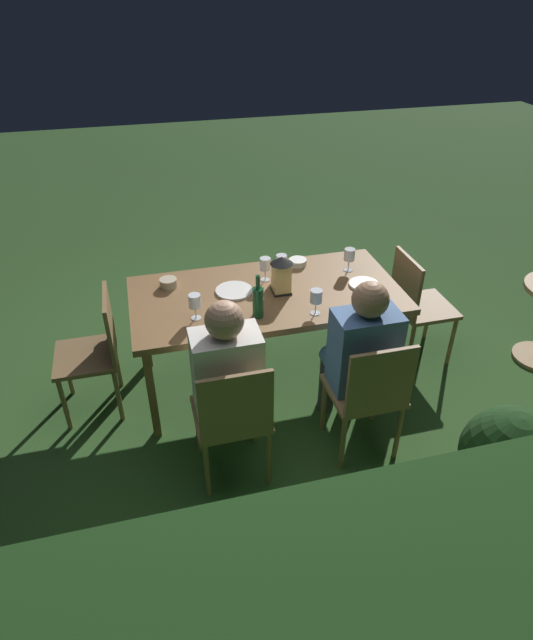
{
  "coord_description": "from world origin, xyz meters",
  "views": [
    {
      "loc": [
        0.77,
        3.0,
        2.58
      ],
      "look_at": [
        0.0,
        0.0,
        0.52
      ],
      "focal_mm": 30.05,
      "sensor_mm": 36.0,
      "label": 1
    }
  ],
  "objects_px": {
    "lantern_centerpiece": "(281,273)",
    "wine_glass_d": "(195,302)",
    "plate_b": "(364,284)",
    "dining_table": "(266,299)",
    "wine_glass_a": "(349,256)",
    "chair_side_right_a": "(369,392)",
    "potted_plant_corner": "(507,465)",
    "bowl_olives": "(298,262)",
    "bowl_bread": "(168,283)",
    "chair_side_right_b": "(233,416)",
    "wine_glass_b": "(281,262)",
    "plate_a": "(234,291)",
    "person_in_blue": "(359,352)",
    "chair_head_far": "(96,349)",
    "wine_glass_e": "(316,297)",
    "person_in_cream": "(225,373)",
    "green_bottle_on_table": "(258,301)",
    "chair_head_near": "(417,302)",
    "wine_glass_c": "(265,265)"
  },
  "relations": [
    {
      "from": "dining_table",
      "to": "chair_side_right_a",
      "type": "bearing_deg",
      "value": 115.84
    },
    {
      "from": "chair_side_right_b",
      "to": "plate_a",
      "type": "relative_size",
      "value": 3.48
    },
    {
      "from": "chair_head_far",
      "to": "wine_glass_e",
      "type": "relative_size",
      "value": 5.15
    },
    {
      "from": "dining_table",
      "to": "wine_glass_a",
      "type": "height_order",
      "value": "wine_glass_a"
    },
    {
      "from": "chair_side_right_b",
      "to": "potted_plant_corner",
      "type": "xyz_separation_m",
      "value": [
        -1.31,
        0.64,
        -0.06
      ]
    },
    {
      "from": "plate_b",
      "to": "bowl_bread",
      "type": "xyz_separation_m",
      "value": [
        1.3,
        -0.31,
        0.02
      ]
    },
    {
      "from": "chair_side_right_b",
      "to": "wine_glass_b",
      "type": "bearing_deg",
      "value": -118.71
    },
    {
      "from": "wine_glass_e",
      "to": "bowl_bread",
      "type": "height_order",
      "value": "wine_glass_e"
    },
    {
      "from": "dining_table",
      "to": "wine_glass_c",
      "type": "distance_m",
      "value": 0.24
    },
    {
      "from": "bowl_bread",
      "to": "bowl_olives",
      "type": "bearing_deg",
      "value": -174.83
    },
    {
      "from": "lantern_centerpiece",
      "to": "wine_glass_d",
      "type": "height_order",
      "value": "lantern_centerpiece"
    },
    {
      "from": "person_in_blue",
      "to": "bowl_bread",
      "type": "relative_size",
      "value": 9.71
    },
    {
      "from": "lantern_centerpiece",
      "to": "dining_table",
      "type": "bearing_deg",
      "value": -11.13
    },
    {
      "from": "person_in_cream",
      "to": "wine_glass_c",
      "type": "height_order",
      "value": "person_in_cream"
    },
    {
      "from": "plate_b",
      "to": "wine_glass_d",
      "type": "bearing_deg",
      "value": 6.09
    },
    {
      "from": "person_in_blue",
      "to": "wine_glass_c",
      "type": "bearing_deg",
      "value": -65.39
    },
    {
      "from": "dining_table",
      "to": "lantern_centerpiece",
      "type": "xyz_separation_m",
      "value": [
        -0.1,
        0.02,
        0.2
      ]
    },
    {
      "from": "chair_side_right_a",
      "to": "wine_glass_b",
      "type": "bearing_deg",
      "value": -76.13
    },
    {
      "from": "person_in_blue",
      "to": "wine_glass_b",
      "type": "relative_size",
      "value": 6.8
    },
    {
      "from": "wine_glass_d",
      "to": "plate_a",
      "type": "bearing_deg",
      "value": -138.47
    },
    {
      "from": "bowl_olives",
      "to": "dining_table",
      "type": "bearing_deg",
      "value": 45.69
    },
    {
      "from": "chair_head_far",
      "to": "chair_head_near",
      "type": "height_order",
      "value": "same"
    },
    {
      "from": "chair_head_near",
      "to": "person_in_cream",
      "type": "relative_size",
      "value": 0.76
    },
    {
      "from": "wine_glass_a",
      "to": "potted_plant_corner",
      "type": "bearing_deg",
      "value": 98.81
    },
    {
      "from": "chair_head_far",
      "to": "chair_side_right_a",
      "type": "bearing_deg",
      "value": 151.68
    },
    {
      "from": "bowl_olives",
      "to": "wine_glass_a",
      "type": "bearing_deg",
      "value": 152.56
    },
    {
      "from": "chair_head_far",
      "to": "potted_plant_corner",
      "type": "bearing_deg",
      "value": 144.2
    },
    {
      "from": "chair_head_near",
      "to": "chair_side_right_a",
      "type": "xyz_separation_m",
      "value": [
        0.75,
        0.84,
        0.0
      ]
    },
    {
      "from": "bowl_olives",
      "to": "bowl_bread",
      "type": "relative_size",
      "value": 1.09
    },
    {
      "from": "dining_table",
      "to": "potted_plant_corner",
      "type": "xyz_separation_m",
      "value": [
        -0.9,
        1.48,
        -0.26
      ]
    },
    {
      "from": "wine_glass_a",
      "to": "potted_plant_corner",
      "type": "distance_m",
      "value": 1.72
    },
    {
      "from": "person_in_cream",
      "to": "green_bottle_on_table",
      "type": "bearing_deg",
      "value": -127.08
    },
    {
      "from": "plate_b",
      "to": "bowl_bread",
      "type": "distance_m",
      "value": 1.34
    },
    {
      "from": "chair_side_right_a",
      "to": "potted_plant_corner",
      "type": "relative_size",
      "value": 1.16
    },
    {
      "from": "chair_side_right_b",
      "to": "chair_head_far",
      "type": "bearing_deg",
      "value": -48.43
    },
    {
      "from": "dining_table",
      "to": "bowl_olives",
      "type": "distance_m",
      "value": 0.47
    },
    {
      "from": "green_bottle_on_table",
      "to": "bowl_olives",
      "type": "distance_m",
      "value": 0.75
    },
    {
      "from": "dining_table",
      "to": "bowl_bread",
      "type": "relative_size",
      "value": 15.32
    },
    {
      "from": "potted_plant_corner",
      "to": "wine_glass_e",
      "type": "bearing_deg",
      "value": -59.99
    },
    {
      "from": "dining_table",
      "to": "chair_head_far",
      "type": "relative_size",
      "value": 2.08
    },
    {
      "from": "wine_glass_c",
      "to": "chair_side_right_a",
      "type": "bearing_deg",
      "value": 110.28
    },
    {
      "from": "chair_head_near",
      "to": "wine_glass_d",
      "type": "height_order",
      "value": "wine_glass_d"
    },
    {
      "from": "person_in_blue",
      "to": "bowl_bread",
      "type": "bearing_deg",
      "value": -40.6
    },
    {
      "from": "dining_table",
      "to": "wine_glass_a",
      "type": "bearing_deg",
      "value": -166.32
    },
    {
      "from": "plate_b",
      "to": "plate_a",
      "type": "bearing_deg",
      "value": -8.67
    },
    {
      "from": "chair_side_right_a",
      "to": "lantern_centerpiece",
      "type": "xyz_separation_m",
      "value": [
        0.31,
        -0.82,
        0.4
      ]
    },
    {
      "from": "lantern_centerpiece",
      "to": "plate_a",
      "type": "distance_m",
      "value": 0.35
    },
    {
      "from": "dining_table",
      "to": "chair_side_right_a",
      "type": "relative_size",
      "value": 2.08
    },
    {
      "from": "bowl_olives",
      "to": "bowl_bread",
      "type": "distance_m",
      "value": 0.95
    },
    {
      "from": "chair_head_far",
      "to": "plate_a",
      "type": "relative_size",
      "value": 3.48
    }
  ]
}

